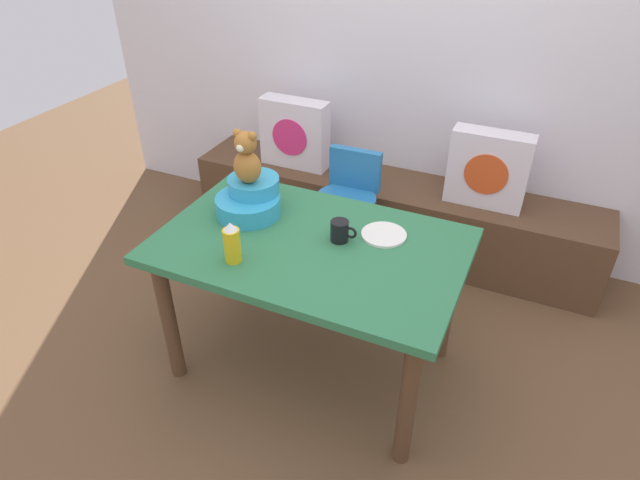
{
  "coord_description": "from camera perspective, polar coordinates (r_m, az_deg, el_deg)",
  "views": [
    {
      "loc": [
        0.84,
        -1.75,
        2.07
      ],
      "look_at": [
        0.0,
        0.1,
        0.69
      ],
      "focal_mm": 30.51,
      "sensor_mm": 36.0,
      "label": 1
    }
  ],
  "objects": [
    {
      "name": "dining_table",
      "position": [
        2.41,
        -0.98,
        -2.33
      ],
      "size": [
        1.33,
        0.85,
        0.74
      ],
      "color": "#2D7247",
      "rests_on": "ground_plane"
    },
    {
      "name": "highchair",
      "position": [
        3.08,
        2.81,
        4.0
      ],
      "size": [
        0.34,
        0.45,
        0.79
      ],
      "color": "#2672B2",
      "rests_on": "ground_plane"
    },
    {
      "name": "coffee_mug",
      "position": [
        2.34,
        2.13,
        0.95
      ],
      "size": [
        0.12,
        0.08,
        0.09
      ],
      "color": "black",
      "rests_on": "dining_table"
    },
    {
      "name": "back_wall",
      "position": [
        3.39,
        10.1,
        20.6
      ],
      "size": [
        4.4,
        0.1,
        2.6
      ],
      "primitive_type": "cube",
      "color": "silver",
      "rests_on": "ground_plane"
    },
    {
      "name": "ground_plane",
      "position": [
        2.84,
        -0.86,
        -12.67
      ],
      "size": [
        8.0,
        8.0,
        0.0
      ],
      "primitive_type": "plane",
      "color": "brown"
    },
    {
      "name": "window_bench",
      "position": [
        3.55,
        7.19,
        2.72
      ],
      "size": [
        2.6,
        0.44,
        0.46
      ],
      "primitive_type": "cube",
      "color": "brown",
      "rests_on": "ground_plane"
    },
    {
      "name": "dinner_plate_near",
      "position": [
        2.41,
        6.71,
        0.56
      ],
      "size": [
        0.2,
        0.2,
        0.01
      ],
      "primitive_type": "cylinder",
      "color": "white",
      "rests_on": "dining_table"
    },
    {
      "name": "teddy_bear",
      "position": [
        2.45,
        -7.71,
        8.49
      ],
      "size": [
        0.13,
        0.12,
        0.25
      ],
      "color": "#A76A2C",
      "rests_on": "infant_seat_teal"
    },
    {
      "name": "infant_seat_teal",
      "position": [
        2.55,
        -7.35,
        4.31
      ],
      "size": [
        0.3,
        0.33,
        0.16
      ],
      "color": "#30A1D1",
      "rests_on": "dining_table"
    },
    {
      "name": "pillow_floral_right",
      "position": [
        3.23,
        17.23,
        7.1
      ],
      "size": [
        0.44,
        0.15,
        0.44
      ],
      "color": "silver",
      "rests_on": "window_bench"
    },
    {
      "name": "ketchup_bottle",
      "position": [
        2.22,
        -9.22,
        -0.32
      ],
      "size": [
        0.07,
        0.07,
        0.18
      ],
      "color": "gold",
      "rests_on": "dining_table"
    },
    {
      "name": "pillow_floral_left",
      "position": [
        3.55,
        -2.68,
        11.1
      ],
      "size": [
        0.44,
        0.15,
        0.44
      ],
      "color": "silver",
      "rests_on": "window_bench"
    }
  ]
}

